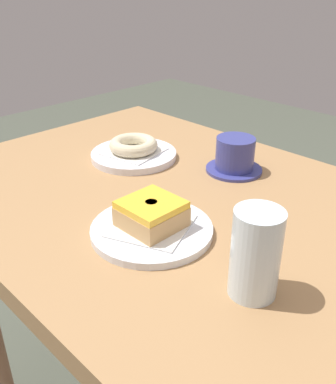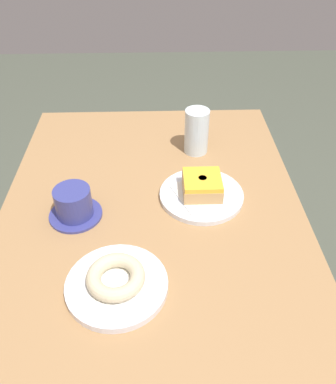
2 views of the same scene
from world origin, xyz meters
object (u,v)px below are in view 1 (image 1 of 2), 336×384
water_glass (256,254)px  coffee_cup (235,155)px  plate_sugar_ring (134,155)px  donut_sugar_ring (133,145)px  plate_glazed_square (152,230)px  donut_glazed_square (151,214)px

water_glass → coffee_cup: 0.40m
plate_sugar_ring → coffee_cup: (-0.21, -0.11, 0.03)m
donut_sugar_ring → water_glass: 0.51m
donut_sugar_ring → plate_glazed_square: bearing=144.5°
donut_glazed_square → plate_glazed_square: bearing=0.0°
water_glass → donut_sugar_ring: bearing=-22.3°
donut_sugar_ring → plate_sugar_ring: bearing=0.0°
donut_glazed_square → donut_sugar_ring: donut_glazed_square is taller
donut_glazed_square → donut_sugar_ring: bearing=-35.5°
donut_glazed_square → plate_sugar_ring: bearing=-35.5°
plate_sugar_ring → coffee_cup: coffee_cup is taller
donut_glazed_square → water_glass: water_glass is taller
plate_glazed_square → water_glass: size_ratio=1.62×
plate_sugar_ring → donut_sugar_ring: donut_sugar_ring is taller
plate_glazed_square → coffee_cup: coffee_cup is taller
plate_glazed_square → plate_sugar_ring: plate_sugar_ring is taller
donut_glazed_square → plate_sugar_ring: 0.33m
plate_glazed_square → plate_sugar_ring: bearing=-35.5°
donut_glazed_square → donut_sugar_ring: (0.26, -0.19, -0.00)m
donut_sugar_ring → coffee_cup: coffee_cup is taller
plate_sugar_ring → coffee_cup: size_ratio=1.61×
water_glass → coffee_cup: bearing=-49.1°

